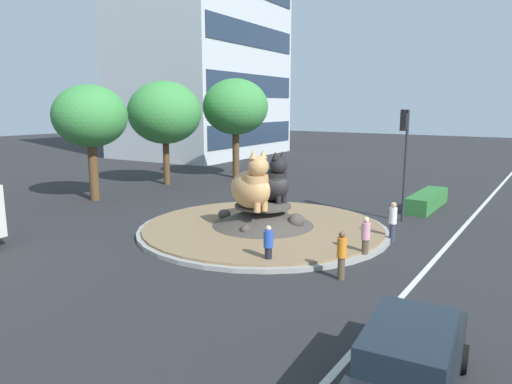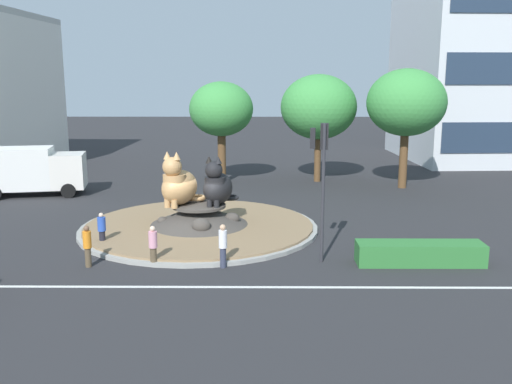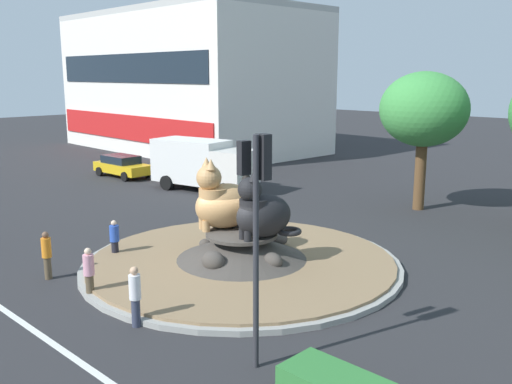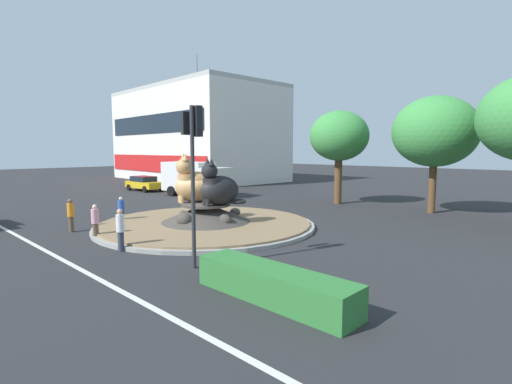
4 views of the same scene
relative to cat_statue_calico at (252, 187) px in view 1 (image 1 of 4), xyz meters
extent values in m
plane|color=#28282B|center=(0.98, 0.04, -2.26)|extent=(160.00, 160.00, 0.00)
cube|color=silver|center=(0.98, -7.81, -2.26)|extent=(112.00, 0.20, 0.01)
cylinder|color=gray|center=(0.98, 0.04, -2.17)|extent=(11.76, 11.76, 0.18)
cylinder|color=#846B4C|center=(0.98, 0.04, -2.03)|extent=(11.29, 11.29, 0.10)
cone|color=#423D38|center=(0.98, 0.04, -1.49)|extent=(4.83, 4.83, 0.99)
cylinder|color=#423D38|center=(0.98, 0.04, -1.05)|extent=(2.66, 2.66, 0.12)
ellipsoid|color=#423D38|center=(2.61, -0.03, -1.68)|extent=(0.76, 0.55, 0.61)
ellipsoid|color=#423D38|center=(0.89, 2.27, -1.74)|extent=(0.61, 0.66, 0.49)
ellipsoid|color=#423D38|center=(-0.79, -0.20, -1.76)|extent=(0.55, 0.43, 0.44)
ellipsoid|color=#423D38|center=(1.25, -1.60, -1.63)|extent=(0.89, 0.72, 0.71)
ellipsoid|color=tan|center=(0.04, 0.12, -0.14)|extent=(2.28, 2.74, 1.71)
cylinder|color=tan|center=(-0.14, -0.31, 0.05)|extent=(1.45, 1.45, 1.07)
sphere|color=tan|center=(-0.21, -0.47, 0.99)|extent=(0.94, 0.94, 0.94)
torus|color=tan|center=(0.76, 0.86, -0.82)|extent=(1.24, 1.24, 0.21)
cone|color=tan|center=(0.03, -0.57, 1.53)|extent=(0.50, 0.50, 0.38)
cone|color=tan|center=(-0.44, -0.37, 1.53)|extent=(0.50, 0.50, 0.38)
cylinder|color=tan|center=(-0.11, -0.74, -0.78)|extent=(0.30, 0.30, 0.43)
cylinder|color=tan|center=(-0.47, -0.59, -0.78)|extent=(0.30, 0.30, 0.43)
ellipsoid|color=black|center=(1.92, 0.24, -0.22)|extent=(1.84, 2.40, 1.55)
cylinder|color=black|center=(1.82, -0.18, -0.04)|extent=(1.23, 1.23, 0.97)
sphere|color=black|center=(1.78, -0.33, 0.81)|extent=(0.85, 0.85, 0.85)
torus|color=black|center=(2.48, 1.00, -0.84)|extent=(1.25, 1.25, 0.19)
cone|color=black|center=(2.01, -0.39, 1.30)|extent=(0.42, 0.42, 0.35)
cone|color=black|center=(1.55, -0.27, 1.30)|extent=(0.42, 0.42, 0.35)
cylinder|color=black|center=(1.90, -0.56, -0.80)|extent=(0.27, 0.27, 0.39)
cylinder|color=black|center=(1.56, -0.47, -0.80)|extent=(0.27, 0.27, 0.39)
cylinder|color=#2D2D33|center=(6.53, -4.93, 0.58)|extent=(0.14, 0.14, 5.67)
cube|color=black|center=(6.56, -4.71, 2.89)|extent=(0.35, 0.28, 1.05)
sphere|color=red|center=(6.57, -4.63, 3.20)|extent=(0.18, 0.18, 0.18)
sphere|color=#392706|center=(6.57, -4.63, 2.89)|extent=(0.18, 0.18, 0.18)
sphere|color=black|center=(6.57, -4.63, 2.57)|extent=(0.18, 0.18, 0.18)
cube|color=black|center=(6.09, -4.87, 2.83)|extent=(0.24, 0.30, 0.80)
cube|color=silver|center=(26.82, 25.30, 13.89)|extent=(19.50, 15.07, 32.31)
cube|color=#233347|center=(27.22, 18.23, 0.43)|extent=(17.60, 1.08, 2.45)
cube|color=#233347|center=(27.22, 18.23, 5.82)|extent=(17.60, 1.08, 2.45)
cube|color=#233347|center=(27.22, 18.23, 11.20)|extent=(17.60, 1.08, 2.45)
cube|color=#2D7033|center=(10.49, -5.18, -1.81)|extent=(5.11, 1.20, 0.90)
cylinder|color=brown|center=(8.15, 13.29, -0.66)|extent=(0.47, 0.47, 3.20)
ellipsoid|color=#3D8E42|center=(8.15, 13.29, 3.10)|extent=(5.39, 5.39, 4.58)
cylinder|color=brown|center=(1.28, 12.81, -0.54)|extent=(0.58, 0.58, 3.44)
ellipsoid|color=#3D8E42|center=(1.28, 12.81, 2.98)|extent=(4.49, 4.49, 3.81)
cylinder|color=brown|center=(13.74, 10.92, -0.42)|extent=(0.55, 0.55, 3.68)
ellipsoid|color=#3D8E42|center=(13.74, 10.92, 3.52)|extent=(5.26, 5.26, 4.47)
cylinder|color=brown|center=(-2.86, -5.62, -1.86)|extent=(0.25, 0.25, 0.79)
cylinder|color=orange|center=(-2.86, -5.62, -1.13)|extent=(0.33, 0.33, 0.69)
sphere|color=brown|center=(-2.86, -5.62, -0.67)|extent=(0.23, 0.23, 0.23)
cylinder|color=#33384C|center=(2.54, -5.66, -1.85)|extent=(0.25, 0.25, 0.82)
cylinder|color=silver|center=(2.54, -5.66, -1.08)|extent=(0.33, 0.33, 0.71)
sphere|color=tan|center=(2.54, -5.66, -0.61)|extent=(0.24, 0.24, 0.24)
cylinder|color=black|center=(-3.07, -2.82, -1.90)|extent=(0.27, 0.27, 0.71)
cylinder|color=#284CB2|center=(-3.07, -2.82, -1.23)|extent=(0.36, 0.36, 0.62)
sphere|color=beige|center=(-3.07, -2.82, -0.82)|extent=(0.20, 0.20, 0.20)
cylinder|color=brown|center=(-0.27, -5.49, -1.87)|extent=(0.26, 0.26, 0.77)
cylinder|color=pink|center=(-0.27, -5.49, -1.16)|extent=(0.35, 0.35, 0.67)
sphere|color=beige|center=(-0.27, -5.49, -0.71)|extent=(0.22, 0.22, 0.22)
cube|color=black|center=(-8.26, -9.44, -1.56)|extent=(4.83, 2.27, 0.77)
cube|color=#19232D|center=(-8.49, -9.46, -0.88)|extent=(2.77, 1.84, 0.58)
cylinder|color=black|center=(-6.82, -8.39, -1.94)|extent=(0.66, 0.28, 0.64)
cylinder|color=black|center=(-6.63, -10.17, -1.94)|extent=(0.66, 0.28, 0.64)
camera|label=1|loc=(-17.13, -11.63, 3.60)|focal=32.79mm
camera|label=2|loc=(4.00, -27.17, 5.23)|focal=39.69mm
camera|label=3|loc=(15.30, -13.98, 4.73)|focal=39.63mm
camera|label=4|loc=(17.32, -12.93, 1.90)|focal=26.97mm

